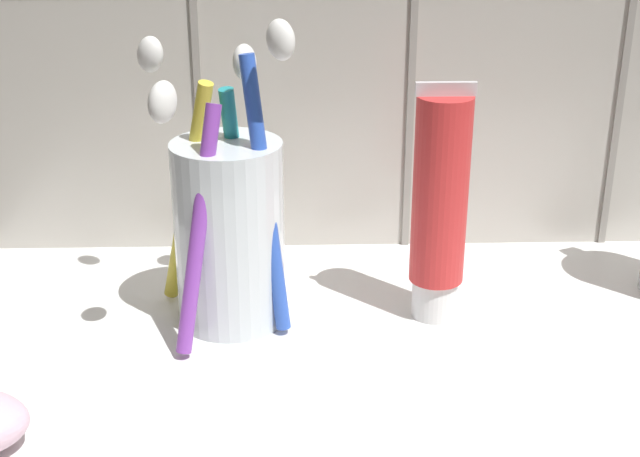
{
  "coord_description": "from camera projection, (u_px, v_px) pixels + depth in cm",
  "views": [
    {
      "loc": [
        -6.56,
        -41.33,
        28.84
      ],
      "look_at": [
        -5.28,
        3.15,
        9.97
      ],
      "focal_mm": 50.0,
      "sensor_mm": 36.0,
      "label": 1
    }
  ],
  "objects": [
    {
      "name": "toothbrush_cup",
      "position": [
        228.0,
        226.0,
        0.53
      ],
      "size": [
        10.15,
        10.32,
        18.93
      ],
      "color": "silver",
      "rests_on": "sink_counter"
    },
    {
      "name": "toothpaste_tube",
      "position": [
        440.0,
        205.0,
        0.53
      ],
      "size": [
        3.49,
        3.32,
        14.86
      ],
      "color": "white",
      "rests_on": "sink_counter"
    },
    {
      "name": "sink_counter",
      "position": [
        417.0,
        399.0,
        0.49
      ],
      "size": [
        58.68,
        38.64,
        2.0
      ],
      "primitive_type": "cube",
      "color": "white",
      "rests_on": "ground"
    }
  ]
}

